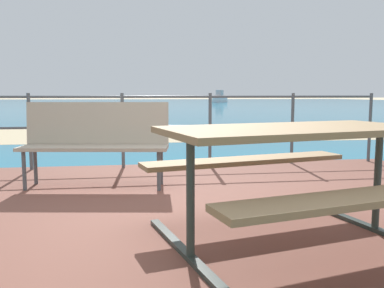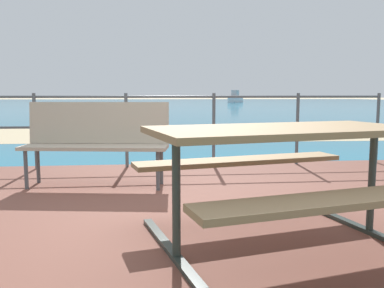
{
  "view_description": "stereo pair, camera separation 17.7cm",
  "coord_description": "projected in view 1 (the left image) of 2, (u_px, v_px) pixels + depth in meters",
  "views": [
    {
      "loc": [
        -0.46,
        -3.13,
        1.03
      ],
      "look_at": [
        0.17,
        1.21,
        0.51
      ],
      "focal_mm": 38.63,
      "sensor_mm": 36.0,
      "label": 1
    },
    {
      "loc": [
        -0.29,
        -3.15,
        1.03
      ],
      "look_at": [
        0.17,
        1.21,
        0.51
      ],
      "focal_mm": 38.63,
      "sensor_mm": 36.0,
      "label": 2
    }
  ],
  "objects": [
    {
      "name": "boat_mid",
      "position": [
        220.0,
        98.0,
        53.94
      ],
      "size": [
        3.05,
        5.45,
        1.56
      ],
      "rotation": [
        0.0,
        0.0,
        1.15
      ],
      "color": "silver",
      "rests_on": "sea_water"
    },
    {
      "name": "beach_strip",
      "position": [
        150.0,
        133.0,
        11.03
      ],
      "size": [
        54.11,
        6.21,
        0.01
      ],
      "primitive_type": "cube",
      "rotation": [
        0.0,
        0.0,
        -0.03
      ],
      "color": "tan",
      "rests_on": "ground"
    },
    {
      "name": "picnic_table",
      "position": [
        294.0,
        154.0,
        2.62
      ],
      "size": [
        1.96,
        1.85,
        0.77
      ],
      "rotation": [
        0.0,
        0.0,
        0.23
      ],
      "color": "#8C704C",
      "rests_on": "patio_paving"
    },
    {
      "name": "park_bench",
      "position": [
        96.0,
        137.0,
        4.37
      ],
      "size": [
        1.57,
        0.64,
        0.89
      ],
      "rotation": [
        0.0,
        0.0,
        -0.15
      ],
      "color": "tan",
      "rests_on": "patio_paving"
    },
    {
      "name": "ground_plane",
      "position": [
        193.0,
        226.0,
        3.26
      ],
      "size": [
        240.0,
        240.0,
        0.0
      ],
      "primitive_type": "plane",
      "color": "beige"
    },
    {
      "name": "sea_water",
      "position": [
        136.0,
        104.0,
        42.56
      ],
      "size": [
        90.0,
        90.0,
        0.01
      ],
      "primitive_type": "cube",
      "color": "teal",
      "rests_on": "ground"
    },
    {
      "name": "railing_fence",
      "position": [
        167.0,
        121.0,
        5.55
      ],
      "size": [
        5.94,
        0.04,
        0.99
      ],
      "color": "#4C5156",
      "rests_on": "patio_paving"
    },
    {
      "name": "patio_paving",
      "position": [
        193.0,
        222.0,
        3.26
      ],
      "size": [
        6.4,
        5.2,
        0.06
      ],
      "primitive_type": "cube",
      "color": "brown",
      "rests_on": "ground"
    }
  ]
}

